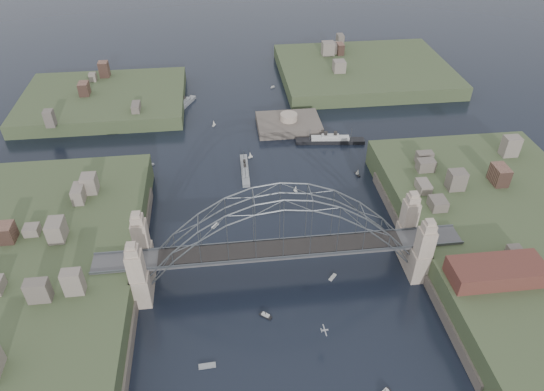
{
  "coord_description": "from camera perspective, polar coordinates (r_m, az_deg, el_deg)",
  "views": [
    {
      "loc": [
        -11.57,
        -80.35,
        84.81
      ],
      "look_at": [
        0.0,
        18.0,
        10.0
      ],
      "focal_mm": 32.24,
      "sensor_mm": 36.0,
      "label": 1
    }
  ],
  "objects": [
    {
      "name": "bridge",
      "position": [
        108.83,
        1.11,
        -4.7
      ],
      "size": [
        84.0,
        13.8,
        24.6
      ],
      "color": "#4A4A4D",
      "rests_on": "ground"
    },
    {
      "name": "small_boat_i",
      "position": [
        133.85,
        15.7,
        -3.42
      ],
      "size": [
        1.06,
        2.18,
        2.38
      ],
      "color": "beige",
      "rests_on": "ground"
    },
    {
      "name": "headland_nw",
      "position": [
        199.35,
        -18.91,
        10.01
      ],
      "size": [
        60.0,
        45.0,
        9.0
      ],
      "primitive_type": "cube",
      "color": "#3A4829",
      "rests_on": "ground"
    },
    {
      "name": "small_boat_d",
      "position": [
        150.94,
        9.97,
        2.64
      ],
      "size": [
        1.29,
        2.62,
        2.38
      ],
      "color": "beige",
      "rests_on": "ground"
    },
    {
      "name": "aeroplane",
      "position": [
        101.4,
        6.09,
        -15.38
      ],
      "size": [
        1.55,
        2.91,
        0.42
      ],
      "color": "#9EA0A5"
    },
    {
      "name": "small_boat_c",
      "position": [
        108.91,
        -0.76,
        -13.84
      ],
      "size": [
        2.86,
        2.53,
        1.43
      ],
      "color": "beige",
      "rests_on": "ground"
    },
    {
      "name": "finger_pier",
      "position": [
        111.23,
        24.48,
        -16.83
      ],
      "size": [
        4.0,
        22.0,
        1.4
      ],
      "primitive_type": "cube",
      "color": "#4A4A4D",
      "rests_on": "ground"
    },
    {
      "name": "small_boat_k",
      "position": [
        203.64,
        0.09,
        12.55
      ],
      "size": [
        1.95,
        1.7,
        1.43
      ],
      "color": "beige",
      "rests_on": "ground"
    },
    {
      "name": "naval_cruiser_near",
      "position": [
        150.34,
        -3.19,
        3.02
      ],
      "size": [
        2.51,
        16.66,
        4.99
      ],
      "color": "gray",
      "rests_on": "ground"
    },
    {
      "name": "wharf_shed",
      "position": [
        114.4,
        24.76,
        -8.07
      ],
      "size": [
        20.0,
        8.0,
        4.0
      ],
      "primitive_type": "cube",
      "color": "#592D26",
      "rests_on": "shore_east"
    },
    {
      "name": "small_boat_j",
      "position": [
        102.5,
        -7.57,
        -19.12
      ],
      "size": [
        3.42,
        1.28,
        0.45
      ],
      "color": "beige",
      "rests_on": "ground"
    },
    {
      "name": "small_boat_h",
      "position": [
        176.07,
        -6.81,
        8.36
      ],
      "size": [
        1.46,
        1.94,
        2.38
      ],
      "color": "beige",
      "rests_on": "ground"
    },
    {
      "name": "headland_ne",
      "position": [
        217.0,
        10.63,
        13.65
      ],
      "size": [
        70.0,
        55.0,
        9.5
      ],
      "primitive_type": "cube",
      "color": "#3A4829",
      "rests_on": "ground"
    },
    {
      "name": "small_boat_a",
      "position": [
        130.88,
        -6.66,
        -3.54
      ],
      "size": [
        2.11,
        2.32,
        0.45
      ],
      "color": "beige",
      "rests_on": "ground"
    },
    {
      "name": "small_boat_e",
      "position": [
        157.85,
        -14.11,
        3.39
      ],
      "size": [
        3.05,
        2.54,
        0.45
      ],
      "color": "beige",
      "rests_on": "ground"
    },
    {
      "name": "ground",
      "position": [
        117.4,
        1.04,
        -9.19
      ],
      "size": [
        500.0,
        500.0,
        0.0
      ],
      "primitive_type": "plane",
      "color": "black",
      "rests_on": "ground"
    },
    {
      "name": "small_boat_l",
      "position": [
        145.75,
        -17.43,
        -0.1
      ],
      "size": [
        1.0,
        2.87,
        2.38
      ],
      "color": "beige",
      "rests_on": "ground"
    },
    {
      "name": "small_boat_f",
      "position": [
        156.9,
        -2.55,
        4.76
      ],
      "size": [
        1.59,
        1.34,
        2.38
      ],
      "color": "beige",
      "rests_on": "ground"
    },
    {
      "name": "small_boat_b",
      "position": [
        141.77,
        2.77,
        0.78
      ],
      "size": [
        1.36,
        1.83,
        2.38
      ],
      "color": "beige",
      "rests_on": "ground"
    },
    {
      "name": "shore_east",
      "position": [
        134.4,
        26.19,
        -5.61
      ],
      "size": [
        50.5,
        90.0,
        12.0
      ],
      "color": "#3A4829",
      "rests_on": "ground"
    },
    {
      "name": "ocean_liner",
      "position": [
        165.98,
        6.79,
        6.41
      ],
      "size": [
        23.21,
        5.53,
        5.65
      ],
      "color": "black",
      "rests_on": "ground"
    },
    {
      "name": "small_boat_m",
      "position": [
        117.39,
        7.09,
        -9.46
      ],
      "size": [
        2.18,
        2.29,
        0.45
      ],
      "color": "beige",
      "rests_on": "ground"
    },
    {
      "name": "naval_cruiser_far",
      "position": [
        190.93,
        -10.25,
        10.37
      ],
      "size": [
        8.97,
        15.17,
        5.35
      ],
      "color": "gray",
      "rests_on": "ground"
    },
    {
      "name": "fort_island",
      "position": [
        174.39,
        1.94,
        7.82
      ],
      "size": [
        22.0,
        16.0,
        9.4
      ],
      "color": "#524941",
      "rests_on": "ground"
    },
    {
      "name": "shore_west",
      "position": [
        124.14,
        -26.63,
        -9.84
      ],
      "size": [
        50.5,
        90.0,
        12.0
      ],
      "color": "#3A4829",
      "rests_on": "ground"
    }
  ]
}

